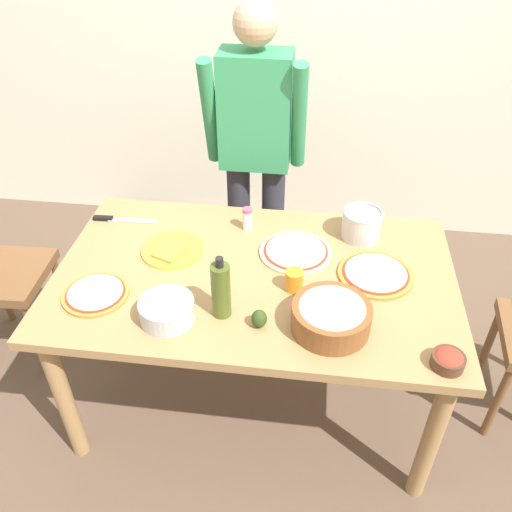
% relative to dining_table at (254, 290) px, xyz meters
% --- Properties ---
extents(ground, '(8.00, 8.00, 0.00)m').
position_rel_dining_table_xyz_m(ground, '(0.00, 0.00, -0.67)').
color(ground, brown).
extents(wall_back, '(5.60, 0.10, 2.60)m').
position_rel_dining_table_xyz_m(wall_back, '(0.00, 1.60, 0.63)').
color(wall_back, silver).
rests_on(wall_back, ground).
extents(dining_table, '(1.60, 0.96, 0.76)m').
position_rel_dining_table_xyz_m(dining_table, '(0.00, 0.00, 0.00)').
color(dining_table, '#A37A4C').
rests_on(dining_table, ground).
extents(person_cook, '(0.49, 0.25, 1.62)m').
position_rel_dining_table_xyz_m(person_cook, '(-0.09, 0.76, 0.27)').
color(person_cook, '#2D2D38').
rests_on(person_cook, ground).
extents(pizza_raw_on_board, '(0.31, 0.31, 0.02)m').
position_rel_dining_table_xyz_m(pizza_raw_on_board, '(0.15, 0.15, 0.10)').
color(pizza_raw_on_board, beige).
rests_on(pizza_raw_on_board, dining_table).
extents(pizza_cooked_on_tray, '(0.25, 0.25, 0.02)m').
position_rel_dining_table_xyz_m(pizza_cooked_on_tray, '(-0.58, -0.21, 0.10)').
color(pizza_cooked_on_tray, '#C67A33').
rests_on(pizza_cooked_on_tray, dining_table).
extents(pizza_second_cooked, '(0.30, 0.30, 0.02)m').
position_rel_dining_table_xyz_m(pizza_second_cooked, '(0.48, 0.05, 0.10)').
color(pizza_second_cooked, '#C67A33').
rests_on(pizza_second_cooked, dining_table).
extents(plate_with_slice, '(0.26, 0.26, 0.02)m').
position_rel_dining_table_xyz_m(plate_with_slice, '(-0.36, 0.10, 0.10)').
color(plate_with_slice, gold).
rests_on(plate_with_slice, dining_table).
extents(popcorn_bowl, '(0.28, 0.28, 0.11)m').
position_rel_dining_table_xyz_m(popcorn_bowl, '(0.31, -0.27, 0.15)').
color(popcorn_bowl, brown).
rests_on(popcorn_bowl, dining_table).
extents(mixing_bowl_steel, '(0.20, 0.20, 0.08)m').
position_rel_dining_table_xyz_m(mixing_bowl_steel, '(-0.28, -0.29, 0.13)').
color(mixing_bowl_steel, '#B7B7BC').
rests_on(mixing_bowl_steel, dining_table).
extents(small_sauce_bowl, '(0.11, 0.11, 0.06)m').
position_rel_dining_table_xyz_m(small_sauce_bowl, '(0.69, -0.39, 0.12)').
color(small_sauce_bowl, '#4C2D1E').
rests_on(small_sauce_bowl, dining_table).
extents(olive_oil_bottle, '(0.07, 0.07, 0.26)m').
position_rel_dining_table_xyz_m(olive_oil_bottle, '(-0.09, -0.24, 0.20)').
color(olive_oil_bottle, '#47561E').
rests_on(olive_oil_bottle, dining_table).
extents(steel_pot, '(0.17, 0.17, 0.13)m').
position_rel_dining_table_xyz_m(steel_pot, '(0.43, 0.31, 0.16)').
color(steel_pot, '#B7B7BC').
rests_on(steel_pot, dining_table).
extents(cup_orange, '(0.07, 0.07, 0.08)m').
position_rel_dining_table_xyz_m(cup_orange, '(0.16, -0.07, 0.13)').
color(cup_orange, orange).
rests_on(cup_orange, dining_table).
extents(salt_shaker, '(0.04, 0.04, 0.11)m').
position_rel_dining_table_xyz_m(salt_shaker, '(-0.07, 0.31, 0.14)').
color(salt_shaker, white).
rests_on(salt_shaker, dining_table).
extents(chef_knife, '(0.29, 0.04, 0.02)m').
position_rel_dining_table_xyz_m(chef_knife, '(-0.67, 0.30, 0.10)').
color(chef_knife, silver).
rests_on(chef_knife, dining_table).
extents(avocado, '(0.06, 0.06, 0.07)m').
position_rel_dining_table_xyz_m(avocado, '(0.05, -0.29, 0.13)').
color(avocado, '#2D4219').
rests_on(avocado, dining_table).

